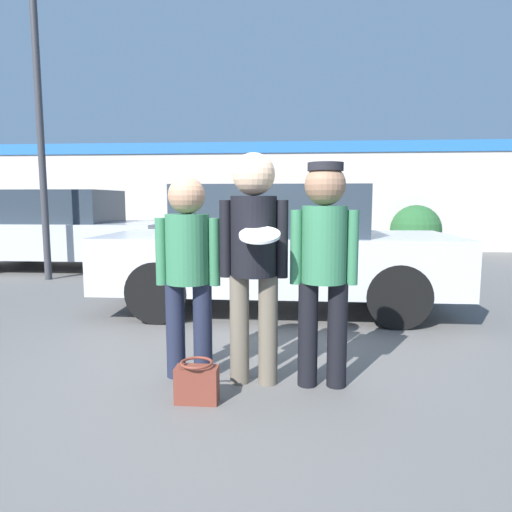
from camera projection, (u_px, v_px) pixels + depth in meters
name	position (u px, v px, depth m)	size (l,w,h in m)	color
ground_plane	(229.00, 379.00, 3.61)	(56.00, 56.00, 0.00)	#5B5956
storefront_building	(276.00, 196.00, 12.77)	(24.00, 0.22, 3.00)	beige
person_left	(188.00, 262.00, 3.56)	(0.51, 0.34, 1.59)	#1E2338
person_middle_with_frisbee	(254.00, 248.00, 3.42)	(0.52, 0.57, 1.76)	#665B4C
person_right	(324.00, 255.00, 3.38)	(0.50, 0.33, 1.68)	black
parked_car_near	(276.00, 248.00, 5.86)	(4.38, 1.79, 1.59)	#B7BABF
parked_car_far	(63.00, 230.00, 9.46)	(4.21, 1.97, 1.61)	#B7BABF
street_lamp	(48.00, 55.00, 7.67)	(1.27, 0.35, 6.33)	#38383D
shrub	(416.00, 230.00, 11.76)	(1.28, 1.28, 1.28)	#285B2D
handbag	(197.00, 383.00, 3.19)	(0.30, 0.23, 0.30)	brown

